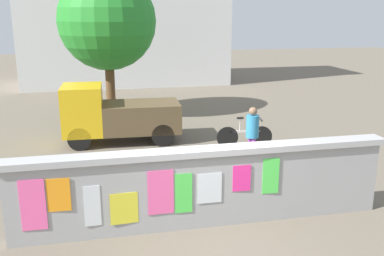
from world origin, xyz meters
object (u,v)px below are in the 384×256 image
(motorcycle, at_px, (121,185))
(bicycle_far, at_px, (245,136))
(tree_roadside, at_px, (107,21))
(auto_rickshaw_truck, at_px, (115,115))
(bicycle_near, at_px, (241,174))
(person_walking, at_px, (252,130))

(motorcycle, distance_m, bicycle_far, 5.17)
(motorcycle, height_order, tree_roadside, tree_roadside)
(auto_rickshaw_truck, distance_m, bicycle_near, 5.22)
(bicycle_far, xyz_separation_m, tree_roadside, (-3.81, 4.94, 3.32))
(person_walking, bearing_deg, tree_roadside, 117.87)
(bicycle_near, relative_size, person_walking, 1.05)
(bicycle_near, xyz_separation_m, tree_roadside, (-2.65, 8.00, 3.32))
(bicycle_far, bearing_deg, person_walking, -102.59)
(tree_roadside, bearing_deg, bicycle_far, -52.36)
(auto_rickshaw_truck, height_order, bicycle_near, auto_rickshaw_truck)
(motorcycle, height_order, bicycle_far, bicycle_far)
(person_walking, bearing_deg, motorcycle, -154.03)
(bicycle_far, relative_size, tree_roadside, 0.31)
(bicycle_near, bearing_deg, auto_rickshaw_truck, 120.63)
(motorcycle, bearing_deg, person_walking, 25.97)
(motorcycle, height_order, person_walking, person_walking)
(motorcycle, relative_size, bicycle_far, 1.12)
(tree_roadside, bearing_deg, person_walking, -62.13)
(auto_rickshaw_truck, height_order, tree_roadside, tree_roadside)
(auto_rickshaw_truck, distance_m, person_walking, 4.57)
(bicycle_near, distance_m, bicycle_far, 3.27)
(person_walking, bearing_deg, bicycle_far, 77.41)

